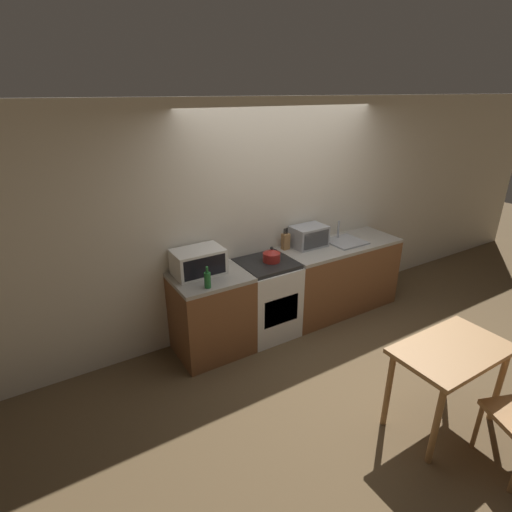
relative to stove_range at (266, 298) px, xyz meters
name	(u,v)px	position (x,y,z in m)	size (l,w,h in m)	color
ground_plane	(335,354)	(0.40, -0.77, -0.45)	(16.00, 16.00, 0.00)	brown
wall_back	(280,214)	(0.40, 0.34, 0.85)	(10.00, 0.06, 2.60)	beige
counter_left_run	(212,314)	(-0.69, 0.00, 0.00)	(0.77, 0.62, 0.90)	brown
counter_right_run	(338,276)	(1.09, 0.00, 0.00)	(1.57, 0.62, 0.90)	brown
stove_range	(266,298)	(0.00, 0.00, 0.00)	(0.61, 0.62, 0.90)	silver
kettle	(272,255)	(0.06, -0.01, 0.52)	(0.19, 0.19, 0.17)	maroon
microwave	(198,262)	(-0.76, 0.12, 0.58)	(0.51, 0.34, 0.26)	silver
bottle	(207,280)	(-0.82, -0.22, 0.54)	(0.06, 0.06, 0.22)	#1E662D
knife_block	(285,241)	(0.40, 0.21, 0.55)	(0.09, 0.07, 0.26)	#9E7042
toaster_oven	(309,236)	(0.70, 0.14, 0.58)	(0.42, 0.29, 0.25)	#999BA0
sink_basin	(345,241)	(1.17, 0.01, 0.47)	(0.43, 0.41, 0.24)	#999BA0
dining_table	(450,360)	(0.51, -1.94, 0.20)	(0.96, 0.57, 0.76)	#9E7042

